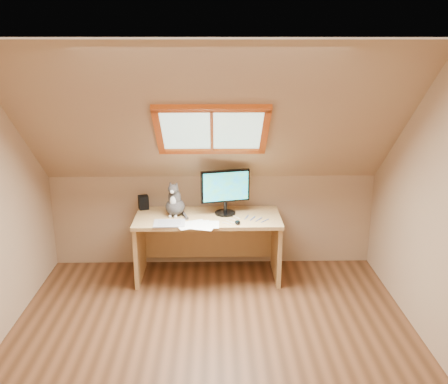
{
  "coord_description": "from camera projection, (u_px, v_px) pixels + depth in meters",
  "views": [
    {
      "loc": [
        0.02,
        -3.42,
        2.39
      ],
      "look_at": [
        0.11,
        1.0,
        1.05
      ],
      "focal_mm": 40.0,
      "sensor_mm": 36.0,
      "label": 1
    }
  ],
  "objects": [
    {
      "name": "papers",
      "position": [
        194.0,
        225.0,
        4.84
      ],
      "size": [
        0.35,
        0.3,
        0.01
      ],
      "color": "white",
      "rests_on": "desk"
    },
    {
      "name": "desk",
      "position": [
        208.0,
        233.0,
        5.21
      ],
      "size": [
        1.48,
        0.65,
        0.68
      ],
      "color": "tan",
      "rests_on": "ground"
    },
    {
      "name": "room_shell",
      "position": [
        211.0,
        185.0,
        3.46
      ],
      "size": [
        3.52,
        3.52,
        2.41
      ],
      "color": "tan",
      "rests_on": "ground"
    },
    {
      "name": "desk_speaker",
      "position": [
        143.0,
        202.0,
        5.29
      ],
      "size": [
        0.13,
        0.13,
        0.14
      ],
      "primitive_type": "cube",
      "rotation": [
        0.0,
        0.0,
        0.31
      ],
      "color": "black",
      "rests_on": "desk"
    },
    {
      "name": "graphics_tablet",
      "position": [
        169.0,
        223.0,
        4.87
      ],
      "size": [
        0.31,
        0.23,
        0.01
      ],
      "primitive_type": "cube",
      "rotation": [
        0.0,
        0.0,
        0.03
      ],
      "color": "#B2B2B7",
      "rests_on": "desk"
    },
    {
      "name": "cables",
      "position": [
        246.0,
        220.0,
        4.98
      ],
      "size": [
        0.51,
        0.26,
        0.01
      ],
      "color": "silver",
      "rests_on": "desk"
    },
    {
      "name": "monitor",
      "position": [
        225.0,
        189.0,
        5.07
      ],
      "size": [
        0.5,
        0.21,
        0.47
      ],
      "color": "black",
      "rests_on": "desk"
    },
    {
      "name": "mouse",
      "position": [
        238.0,
        222.0,
        4.88
      ],
      "size": [
        0.06,
        0.1,
        0.03
      ],
      "primitive_type": "ellipsoid",
      "rotation": [
        0.0,
        0.0,
        -0.06
      ],
      "color": "black",
      "rests_on": "desk"
    },
    {
      "name": "cat",
      "position": [
        175.0,
        203.0,
        5.09
      ],
      "size": [
        0.24,
        0.28,
        0.37
      ],
      "color": "#4B4643",
      "rests_on": "desk"
    },
    {
      "name": "ground",
      "position": [
        213.0,
        355.0,
        3.96
      ],
      "size": [
        3.5,
        3.5,
        0.0
      ],
      "primitive_type": "plane",
      "color": "brown",
      "rests_on": "ground"
    }
  ]
}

